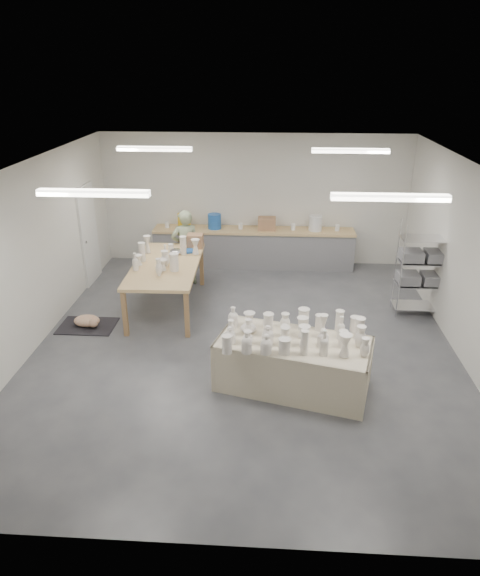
# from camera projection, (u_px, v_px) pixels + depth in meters

# --- Properties ---
(room) EXTENTS (8.00, 8.02, 3.00)m
(room) POSITION_uv_depth(u_px,v_px,m) (239.00, 227.00, 8.01)
(room) COLOR #424449
(room) RESTS_ON ground
(back_counter) EXTENTS (4.60, 0.60, 1.24)m
(back_counter) POSITION_uv_depth(u_px,v_px,m) (253.00, 246.00, 11.93)
(back_counter) COLOR tan
(back_counter) RESTS_ON ground
(wire_shelf) EXTENTS (0.88, 0.48, 1.80)m
(wire_shelf) POSITION_uv_depth(u_px,v_px,m) (422.00, 268.00, 9.49)
(wire_shelf) COLOR silver
(wire_shelf) RESTS_ON ground
(drying_table) EXTENTS (2.37, 1.58, 1.14)m
(drying_table) POSITION_uv_depth(u_px,v_px,m) (293.00, 361.00, 7.45)
(drying_table) COLOR olive
(drying_table) RESTS_ON ground
(work_table) EXTENTS (1.27, 2.46, 1.28)m
(work_table) POSITION_uv_depth(u_px,v_px,m) (168.00, 262.00, 9.79)
(work_table) COLOR tan
(work_table) RESTS_ON ground
(rug) EXTENTS (1.00, 0.70, 0.02)m
(rug) POSITION_uv_depth(u_px,v_px,m) (88.00, 326.00, 9.34)
(rug) COLOR black
(rug) RESTS_ON ground
(cat) EXTENTS (0.53, 0.42, 0.20)m
(cat) POSITION_uv_depth(u_px,v_px,m) (88.00, 321.00, 9.28)
(cat) COLOR white
(cat) RESTS_ON rug
(potter) EXTENTS (0.69, 0.57, 1.64)m
(potter) POSITION_uv_depth(u_px,v_px,m) (186.00, 248.00, 10.83)
(potter) COLOR gray
(potter) RESTS_ON ground
(red_stool) EXTENTS (0.39, 0.39, 0.34)m
(red_stool) POSITION_uv_depth(u_px,v_px,m) (188.00, 266.00, 11.29)
(red_stool) COLOR red
(red_stool) RESTS_ON ground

